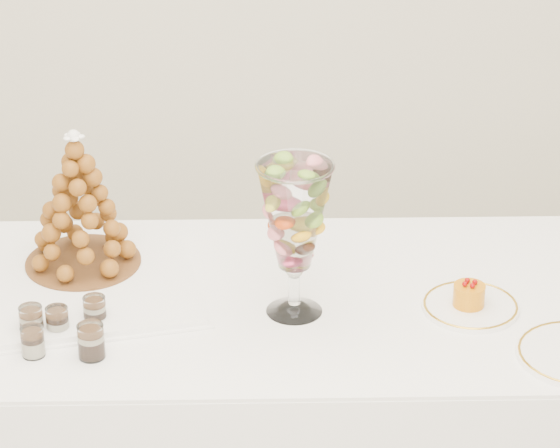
{
  "coord_description": "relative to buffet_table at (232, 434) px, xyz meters",
  "views": [
    {
      "loc": [
        -0.03,
        -2.37,
        2.29
      ],
      "look_at": [
        0.1,
        0.22,
        0.94
      ],
      "focal_mm": 85.0,
      "sensor_mm": 36.0,
      "label": 1
    }
  ],
  "objects": [
    {
      "name": "buffet_table",
      "position": [
        0.0,
        0.0,
        0.0
      ],
      "size": [
        2.0,
        0.85,
        0.75
      ],
      "rotation": [
        0.0,
        0.0,
        -0.03
      ],
      "color": "white",
      "rests_on": "ground"
    },
    {
      "name": "lace_tray",
      "position": [
        -0.38,
        0.04,
        0.39
      ],
      "size": [
        0.66,
        0.54,
        0.02
      ],
      "primitive_type": "cube",
      "rotation": [
        0.0,
        0.0,
        0.19
      ],
      "color": "white",
      "rests_on": "buffet_table"
    },
    {
      "name": "macaron_vase",
      "position": [
        0.14,
        -0.06,
        0.61
      ],
      "size": [
        0.16,
        0.16,
        0.36
      ],
      "color": "white",
      "rests_on": "buffet_table"
    },
    {
      "name": "cake_plate",
      "position": [
        0.54,
        -0.07,
        0.38
      ],
      "size": [
        0.22,
        0.22,
        0.01
      ],
      "primitive_type": "cylinder",
      "color": "white",
      "rests_on": "buffet_table"
    },
    {
      "name": "verrine_a",
      "position": [
        -0.43,
        -0.13,
        0.41
      ],
      "size": [
        0.06,
        0.06,
        0.07
      ],
      "primitive_type": "cylinder",
      "rotation": [
        0.0,
        0.0,
        -0.2
      ],
      "color": "white",
      "rests_on": "buffet_table"
    },
    {
      "name": "verrine_b",
      "position": [
        -0.37,
        -0.13,
        0.41
      ],
      "size": [
        0.06,
        0.06,
        0.07
      ],
      "primitive_type": "cylinder",
      "rotation": [
        0.0,
        0.0,
        -0.2
      ],
      "color": "white",
      "rests_on": "buffet_table"
    },
    {
      "name": "verrine_c",
      "position": [
        -0.29,
        -0.1,
        0.41
      ],
      "size": [
        0.06,
        0.06,
        0.07
      ],
      "primitive_type": "cylinder",
      "rotation": [
        0.0,
        0.0,
        0.2
      ],
      "color": "white",
      "rests_on": "buffet_table"
    },
    {
      "name": "verrine_d",
      "position": [
        -0.41,
        -0.21,
        0.41
      ],
      "size": [
        0.05,
        0.05,
        0.07
      ],
      "primitive_type": "cylinder",
      "rotation": [
        0.0,
        0.0,
        -0.06
      ],
      "color": "white",
      "rests_on": "buffet_table"
    },
    {
      "name": "verrine_e",
      "position": [
        -0.29,
        -0.22,
        0.41
      ],
      "size": [
        0.06,
        0.06,
        0.08
      ],
      "primitive_type": "cylinder",
      "rotation": [
        0.0,
        0.0,
        0.15
      ],
      "color": "white",
      "rests_on": "buffet_table"
    },
    {
      "name": "croquembouche",
      "position": [
        -0.34,
        0.15,
        0.56
      ],
      "size": [
        0.28,
        0.28,
        0.34
      ],
      "rotation": [
        0.0,
        0.0,
        -0.25
      ],
      "color": "brown",
      "rests_on": "lace_tray"
    },
    {
      "name": "mousse_cake",
      "position": [
        0.53,
        -0.07,
        0.41
      ],
      "size": [
        0.07,
        0.07,
        0.06
      ],
      "color": "orange",
      "rests_on": "cake_plate"
    }
  ]
}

